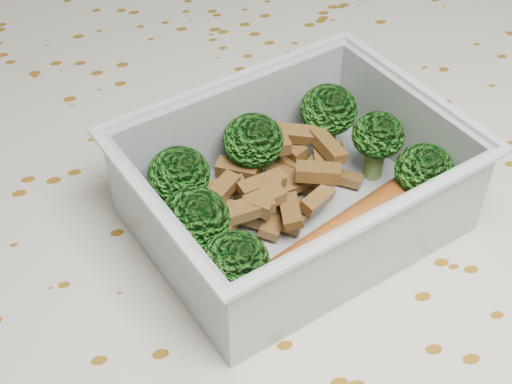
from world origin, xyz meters
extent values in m
cube|color=brown|center=(0.00, 0.00, 0.73)|extent=(1.40, 0.90, 0.04)
cube|color=beige|center=(0.00, 0.00, 0.75)|extent=(1.46, 0.96, 0.01)
cube|color=beige|center=(0.00, 0.48, 0.66)|extent=(1.46, 0.01, 0.18)
cube|color=silver|center=(0.02, 0.00, 0.76)|extent=(0.22, 0.19, 0.00)
cube|color=silver|center=(0.00, 0.06, 0.79)|extent=(0.17, 0.06, 0.06)
cube|color=silver|center=(0.05, -0.07, 0.79)|extent=(0.17, 0.06, 0.06)
cube|color=silver|center=(0.11, 0.02, 0.79)|extent=(0.05, 0.13, 0.06)
cube|color=silver|center=(-0.06, -0.03, 0.79)|extent=(0.05, 0.13, 0.06)
cube|color=silver|center=(0.00, 0.07, 0.82)|extent=(0.19, 0.07, 0.00)
cube|color=silver|center=(0.05, -0.07, 0.82)|extent=(0.19, 0.07, 0.00)
cube|color=silver|center=(0.11, 0.03, 0.82)|extent=(0.05, 0.13, 0.00)
cube|color=silver|center=(-0.06, -0.03, 0.82)|extent=(0.05, 0.13, 0.00)
cylinder|color=#608C3F|center=(-0.04, 0.02, 0.77)|extent=(0.02, 0.02, 0.02)
ellipsoid|color=#368123|center=(-0.04, 0.02, 0.79)|extent=(0.04, 0.04, 0.03)
cylinder|color=#608C3F|center=(0.01, 0.04, 0.77)|extent=(0.02, 0.02, 0.02)
ellipsoid|color=#368123|center=(0.01, 0.04, 0.79)|extent=(0.04, 0.04, 0.03)
cylinder|color=#608C3F|center=(0.07, 0.05, 0.77)|extent=(0.02, 0.02, 0.02)
ellipsoid|color=#368123|center=(0.07, 0.05, 0.79)|extent=(0.04, 0.04, 0.03)
cylinder|color=#608C3F|center=(-0.04, -0.02, 0.77)|extent=(0.02, 0.02, 0.02)
ellipsoid|color=#368123|center=(-0.04, -0.02, 0.79)|extent=(0.04, 0.04, 0.04)
cylinder|color=#608C3F|center=(0.09, 0.02, 0.77)|extent=(0.02, 0.02, 0.02)
ellipsoid|color=#368123|center=(0.09, 0.02, 0.79)|extent=(0.03, 0.03, 0.03)
cylinder|color=#608C3F|center=(-0.03, -0.06, 0.77)|extent=(0.02, 0.02, 0.02)
ellipsoid|color=#368123|center=(-0.03, -0.06, 0.79)|extent=(0.04, 0.04, 0.03)
cylinder|color=#608C3F|center=(0.10, -0.02, 0.77)|extent=(0.02, 0.02, 0.02)
ellipsoid|color=#368123|center=(0.10, -0.02, 0.79)|extent=(0.04, 0.04, 0.03)
cube|color=brown|center=(0.02, 0.02, 0.77)|extent=(0.04, 0.02, 0.01)
cube|color=brown|center=(-0.02, 0.00, 0.79)|extent=(0.02, 0.02, 0.01)
cube|color=brown|center=(0.04, 0.00, 0.79)|extent=(0.03, 0.02, 0.01)
cube|color=brown|center=(0.06, 0.03, 0.78)|extent=(0.03, 0.03, 0.01)
cube|color=brown|center=(0.00, -0.01, 0.79)|extent=(0.03, 0.02, 0.01)
cube|color=brown|center=(-0.01, -0.02, 0.79)|extent=(0.04, 0.02, 0.01)
cube|color=brown|center=(0.03, 0.03, 0.77)|extent=(0.02, 0.02, 0.01)
cube|color=brown|center=(0.04, 0.04, 0.79)|extent=(0.04, 0.02, 0.01)
cube|color=brown|center=(0.01, -0.01, 0.77)|extent=(0.03, 0.04, 0.01)
cube|color=brown|center=(0.00, 0.00, 0.77)|extent=(0.03, 0.02, 0.01)
cube|color=brown|center=(0.04, 0.01, 0.77)|extent=(0.02, 0.03, 0.01)
cube|color=brown|center=(0.03, 0.01, 0.78)|extent=(0.03, 0.02, 0.01)
cube|color=brown|center=(0.07, 0.02, 0.77)|extent=(0.03, 0.02, 0.01)
cube|color=brown|center=(0.01, -0.01, 0.79)|extent=(0.02, 0.03, 0.01)
cube|color=brown|center=(0.06, 0.02, 0.79)|extent=(0.02, 0.03, 0.01)
cube|color=brown|center=(-0.02, -0.01, 0.78)|extent=(0.03, 0.03, 0.01)
cube|color=brown|center=(0.01, 0.01, 0.77)|extent=(0.03, 0.02, 0.01)
cube|color=brown|center=(0.04, 0.03, 0.77)|extent=(0.03, 0.03, 0.01)
cube|color=brown|center=(0.04, -0.01, 0.78)|extent=(0.03, 0.02, 0.01)
cube|color=brown|center=(0.01, 0.00, 0.79)|extent=(0.03, 0.02, 0.01)
cube|color=brown|center=(0.02, -0.01, 0.77)|extent=(0.02, 0.02, 0.01)
cube|color=brown|center=(0.01, 0.00, 0.78)|extent=(0.03, 0.03, 0.01)
cube|color=brown|center=(-0.02, 0.02, 0.78)|extent=(0.03, 0.01, 0.01)
cube|color=brown|center=(0.04, 0.03, 0.77)|extent=(0.03, 0.01, 0.01)
cube|color=brown|center=(0.03, 0.04, 0.79)|extent=(0.01, 0.02, 0.01)
cube|color=brown|center=(0.01, 0.00, 0.77)|extent=(0.03, 0.02, 0.01)
cube|color=brown|center=(0.05, 0.02, 0.78)|extent=(0.02, 0.03, 0.01)
cube|color=brown|center=(0.00, 0.03, 0.78)|extent=(0.03, 0.02, 0.01)
cube|color=brown|center=(0.02, -0.02, 0.78)|extent=(0.02, 0.03, 0.01)
cube|color=brown|center=(0.03, 0.04, 0.77)|extent=(0.02, 0.03, 0.01)
cube|color=brown|center=(0.04, 0.04, 0.78)|extent=(0.02, 0.02, 0.01)
cube|color=brown|center=(0.02, 0.00, 0.77)|extent=(0.03, 0.03, 0.01)
cylinder|color=#B1551C|center=(0.04, -0.04, 0.77)|extent=(0.13, 0.08, 0.03)
sphere|color=#B1551C|center=(0.10, -0.01, 0.77)|extent=(0.03, 0.03, 0.03)
sphere|color=#B1551C|center=(-0.02, -0.07, 0.77)|extent=(0.03, 0.03, 0.03)
camera|label=1|loc=(-0.08, -0.30, 1.08)|focal=50.00mm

